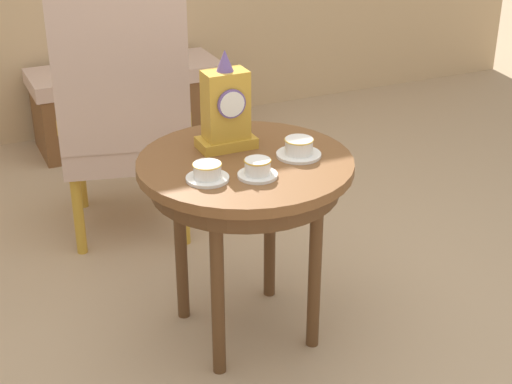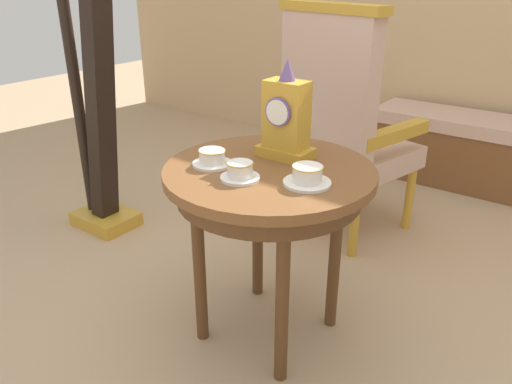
{
  "view_description": "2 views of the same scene",
  "coord_description": "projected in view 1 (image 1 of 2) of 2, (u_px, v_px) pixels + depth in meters",
  "views": [
    {
      "loc": [
        -0.87,
        -2.08,
        1.67
      ],
      "look_at": [
        0.09,
        0.03,
        0.55
      ],
      "focal_mm": 54.36,
      "sensor_mm": 36.0,
      "label": 1
    },
    {
      "loc": [
        0.93,
        -1.24,
        1.28
      ],
      "look_at": [
        -0.01,
        0.05,
        0.55
      ],
      "focal_mm": 35.18,
      "sensor_mm": 36.0,
      "label": 2
    }
  ],
  "objects": [
    {
      "name": "teacup_left",
      "position": [
        207.0,
        172.0,
        2.36
      ],
      "size": [
        0.13,
        0.13,
        0.06
      ],
      "color": "white",
      "rests_on": "side_table"
    },
    {
      "name": "teacup_center",
      "position": [
        299.0,
        148.0,
        2.52
      ],
      "size": [
        0.15,
        0.15,
        0.06
      ],
      "color": "white",
      "rests_on": "side_table"
    },
    {
      "name": "ground_plane",
      "position": [
        235.0,
        337.0,
        2.76
      ],
      "size": [
        10.0,
        10.0,
        0.0
      ],
      "primitive_type": "plane",
      "color": "tan"
    },
    {
      "name": "window_bench",
      "position": [
        128.0,
        104.0,
        4.32
      ],
      "size": [
        1.04,
        0.4,
        0.44
      ],
      "color": "#CCA893",
      "rests_on": "ground"
    },
    {
      "name": "side_table",
      "position": [
        245.0,
        182.0,
        2.54
      ],
      "size": [
        0.71,
        0.71,
        0.67
      ],
      "color": "brown",
      "rests_on": "ground"
    },
    {
      "name": "mantel_clock",
      "position": [
        226.0,
        110.0,
        2.54
      ],
      "size": [
        0.19,
        0.11,
        0.34
      ],
      "color": "gold",
      "rests_on": "side_table"
    },
    {
      "name": "armchair",
      "position": [
        124.0,
        108.0,
        3.18
      ],
      "size": [
        0.65,
        0.64,
        1.14
      ],
      "color": "#CCA893",
      "rests_on": "ground"
    },
    {
      "name": "teacup_right",
      "position": [
        258.0,
        169.0,
        2.38
      ],
      "size": [
        0.13,
        0.13,
        0.06
      ],
      "color": "white",
      "rests_on": "side_table"
    }
  ]
}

